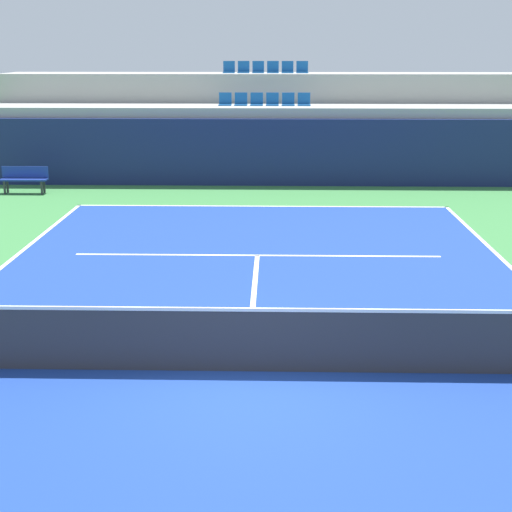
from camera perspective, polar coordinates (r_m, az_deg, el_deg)
ground_plane at (r=11.25m, az=-0.68°, el=-8.61°), size 80.00×80.00×0.00m
court_surface at (r=11.25m, az=-0.68°, el=-8.59°), size 11.00×24.00×0.01m
baseline_far at (r=22.69m, az=0.43°, el=3.73°), size 11.00×0.10×0.00m
service_line_far at (r=17.29m, az=0.10°, el=0.05°), size 8.26×0.10×0.00m
centre_service_line at (r=14.23m, az=-0.20°, el=-3.34°), size 0.10×6.40×0.00m
back_wall at (r=26.11m, az=0.58°, el=7.73°), size 19.71×0.30×2.25m
stands_tier_lower at (r=27.43m, az=0.63°, el=8.45°), size 19.71×2.40×2.58m
stands_tier_upper at (r=29.76m, az=0.70°, el=9.99°), size 19.71×2.40×3.62m
seating_row_lower at (r=27.39m, az=0.64°, el=11.42°), size 3.21×0.44×0.44m
seating_row_upper at (r=29.74m, az=0.72°, el=13.72°), size 3.21×0.44×0.44m
tennis_net at (r=11.05m, az=-0.69°, el=-6.20°), size 11.08×0.08×1.07m
player_bench at (r=25.85m, az=-16.87°, el=5.62°), size 1.50×0.40×0.85m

